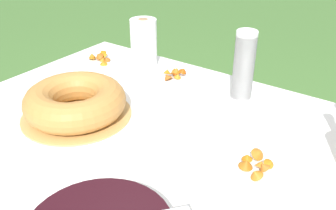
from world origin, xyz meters
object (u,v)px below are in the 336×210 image
(cup_stack, at_px, (244,67))
(snack_plate_near, at_px, (258,171))
(snack_plate_right, at_px, (176,76))
(paper_towel_roll, at_px, (144,43))
(bundt_cake, at_px, (75,102))
(snack_plate_left, at_px, (99,61))

(cup_stack, xyz_separation_m, snack_plate_near, (0.22, -0.36, -0.11))
(snack_plate_right, xyz_separation_m, paper_towel_roll, (-0.19, 0.04, 0.09))
(cup_stack, xyz_separation_m, snack_plate_right, (-0.29, 0.01, -0.11))
(snack_plate_near, xyz_separation_m, paper_towel_roll, (-0.70, 0.40, 0.09))
(bundt_cake, bearing_deg, cup_stack, 46.97)
(snack_plate_near, height_order, paper_towel_roll, paper_towel_roll)
(bundt_cake, height_order, cup_stack, cup_stack)
(cup_stack, bearing_deg, paper_towel_roll, 174.31)
(bundt_cake, xyz_separation_m, paper_towel_roll, (-0.09, 0.47, 0.05))
(cup_stack, height_order, paper_towel_roll, cup_stack)
(paper_towel_roll, bearing_deg, cup_stack, -5.69)
(bundt_cake, relative_size, snack_plate_left, 1.59)
(bundt_cake, relative_size, cup_stack, 1.42)
(snack_plate_left, distance_m, paper_towel_roll, 0.22)
(paper_towel_roll, bearing_deg, snack_plate_right, -10.66)
(snack_plate_near, bearing_deg, paper_towel_roll, 149.82)
(snack_plate_near, bearing_deg, snack_plate_left, 160.49)
(snack_plate_near, distance_m, paper_towel_roll, 0.81)
(cup_stack, relative_size, snack_plate_right, 1.30)
(bundt_cake, distance_m, snack_plate_right, 0.44)
(snack_plate_near, distance_m, snack_plate_left, 0.92)
(cup_stack, bearing_deg, snack_plate_near, -58.35)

